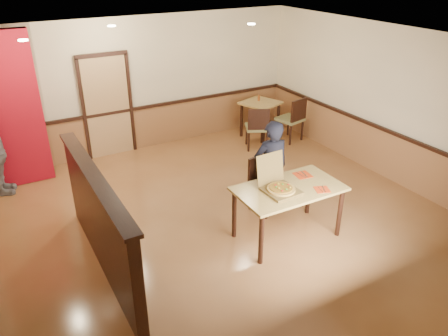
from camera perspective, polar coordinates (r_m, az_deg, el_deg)
The scene contains 24 objects.
floor at distance 7.15m, azimuth 0.04°, elevation -6.79°, with size 7.00×7.00×0.00m, color #A66E40.
ceiling at distance 6.09m, azimuth 0.05°, elevation 15.85°, with size 7.00×7.00×0.00m, color black.
wall_back at distance 9.53m, azimuth -10.61°, elevation 10.65°, with size 7.00×7.00×0.00m, color beige.
wall_right at distance 8.67m, azimuth 20.79°, elevation 7.80°, with size 7.00×7.00×0.00m, color beige.
wainscot_back at distance 9.80m, azimuth -10.09°, elevation 5.26°, with size 7.00×0.04×0.90m, color #97653C.
chair_rail_back at distance 9.62m, azimuth -10.27°, elevation 7.83°, with size 7.00×0.06×0.06m, color black.
wainscot_right at distance 8.97m, azimuth 19.71°, elevation 2.04°, with size 0.04×7.00×0.90m, color #97653C.
chair_rail_right at distance 8.78m, azimuth 20.08°, elevation 4.81°, with size 0.06×7.00×0.06m, color black.
back_door at distance 9.37m, azimuth -14.97°, elevation 7.70°, with size 0.90×0.06×2.10m, color tan.
booth_partition at distance 6.00m, azimuth -15.91°, elevation -6.73°, with size 0.20×3.10×1.44m.
spot_a at distance 7.12m, azimuth -24.77°, elevation 14.93°, with size 0.14×0.14×0.02m, color beige.
spot_b at distance 8.08m, azimuth -14.48°, elevation 17.54°, with size 0.14×0.14×0.02m, color beige.
spot_c at distance 8.08m, azimuth 3.60°, elevation 18.27°, with size 0.14×0.14×0.02m, color beige.
main_table at distance 6.47m, azimuth 8.43°, elevation -3.41°, with size 1.58×0.92×0.84m.
diner_chair at distance 7.24m, azimuth 5.23°, elevation -1.76°, with size 0.55×0.55×0.93m.
side_chair_left at distance 9.51m, azimuth 4.39°, elevation 5.45°, with size 0.64×0.64×0.97m.
side_chair_right at distance 10.02m, azimuth 8.97°, elevation 6.50°, with size 0.60×0.60×1.02m.
side_table at distance 10.20m, azimuth 4.76°, elevation 7.60°, with size 0.98×0.98×0.82m.
diner at distance 7.01m, azimuth 6.10°, elevation -0.08°, with size 0.59×0.39×1.62m, color black.
pizza_box at distance 6.29m, azimuth 7.19°, elevation -2.44°, with size 0.48×0.56×0.49m.
pizza at distance 6.27m, azimuth 7.47°, elevation -2.74°, with size 0.41×0.41×0.03m, color gold.
napkin_near at distance 6.45m, azimuth 12.69°, elevation -2.76°, with size 0.26×0.26×0.01m.
napkin_far at distance 6.80m, azimuth 10.24°, elevation -0.90°, with size 0.27×0.27×0.01m.
condiment at distance 10.24m, azimuth 4.57°, elevation 9.13°, with size 0.05×0.05×0.13m, color #95451B.
Camera 1 is at (-2.96, -5.20, 3.91)m, focal length 35.00 mm.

